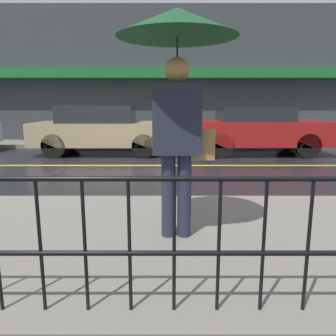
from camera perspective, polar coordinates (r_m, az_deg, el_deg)
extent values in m
plane|color=black|center=(8.22, -10.14, 0.43)|extent=(80.00, 80.00, 0.00)
cube|color=slate|center=(3.86, -22.30, -11.67)|extent=(28.00, 3.05, 0.12)
cube|color=slate|center=(12.09, -6.95, 4.22)|extent=(28.00, 1.64, 0.12)
cube|color=gold|center=(8.22, -10.14, 0.46)|extent=(25.20, 0.12, 0.01)
cube|color=#383D42|center=(13.01, -6.70, 15.63)|extent=(28.00, 0.30, 5.08)
cube|color=#196B2D|center=(12.60, -6.93, 16.06)|extent=(16.80, 0.55, 0.35)
cylinder|color=black|center=(2.36, -21.50, -12.66)|extent=(0.02, 0.02, 0.91)
cylinder|color=black|center=(2.27, -14.42, -13.15)|extent=(0.02, 0.02, 0.91)
cylinder|color=black|center=(2.22, -6.87, -13.46)|extent=(0.02, 0.02, 0.91)
cylinder|color=black|center=(2.21, 0.92, -13.54)|extent=(0.02, 0.02, 0.91)
cylinder|color=black|center=(2.23, 8.67, -13.38)|extent=(0.02, 0.02, 0.91)
cylinder|color=black|center=(2.29, 16.11, -13.01)|extent=(0.02, 0.02, 0.91)
cylinder|color=black|center=(2.39, 23.02, -12.47)|extent=(0.02, 0.02, 0.91)
cylinder|color=#23283D|center=(3.42, -0.09, -4.79)|extent=(0.15, 0.15, 0.88)
cylinder|color=#23283D|center=(3.42, 2.68, -4.79)|extent=(0.15, 0.15, 0.88)
cube|color=#232838|center=(3.29, 1.36, 8.52)|extent=(0.48, 0.29, 0.70)
sphere|color=tan|center=(3.30, 1.39, 16.68)|extent=(0.24, 0.24, 0.24)
cylinder|color=#262628|center=(3.30, 1.39, 15.22)|extent=(0.02, 0.02, 0.77)
cone|color=#144723|center=(3.37, 1.43, 24.01)|extent=(1.17, 1.17, 0.26)
cube|color=#9E7A47|center=(3.33, 5.86, 4.04)|extent=(0.24, 0.12, 0.30)
cube|color=tan|center=(10.10, -11.31, 5.92)|extent=(4.08, 1.72, 0.67)
cube|color=#1E2328|center=(10.10, -12.36, 9.18)|extent=(2.12, 1.58, 0.49)
cylinder|color=black|center=(10.71, -3.80, 4.87)|extent=(0.67, 0.22, 0.67)
cylinder|color=black|center=(9.23, -4.38, 3.85)|extent=(0.67, 0.22, 0.67)
cylinder|color=black|center=(11.16, -16.93, 4.66)|extent=(0.67, 0.22, 0.67)
cylinder|color=black|center=(9.75, -19.42, 3.64)|extent=(0.67, 0.22, 0.67)
cube|color=maroon|center=(10.28, 15.17, 5.98)|extent=(3.91, 1.78, 0.71)
cube|color=#1E2328|center=(10.21, 14.48, 9.16)|extent=(2.03, 1.64, 0.42)
cylinder|color=black|center=(11.41, 19.97, 4.66)|extent=(0.69, 0.22, 0.69)
cylinder|color=black|center=(9.97, 23.00, 3.60)|extent=(0.69, 0.22, 0.69)
cylinder|color=black|center=(10.82, 7.79, 4.90)|extent=(0.69, 0.22, 0.69)
cylinder|color=black|center=(9.29, 9.10, 3.85)|extent=(0.69, 0.22, 0.69)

